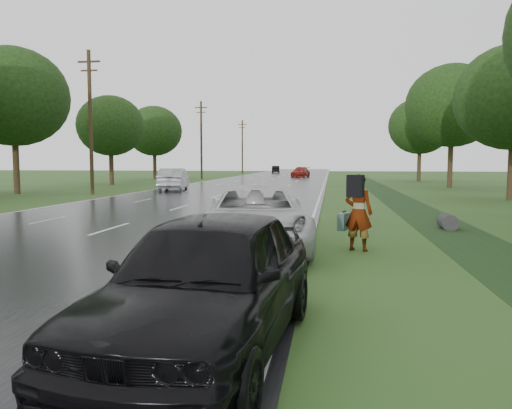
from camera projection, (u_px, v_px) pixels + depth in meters
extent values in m
cube|color=black|center=(261.00, 183.00, 53.53)|extent=(14.00, 180.00, 0.04)
cube|color=silver|center=(324.00, 183.00, 52.52)|extent=(0.12, 180.00, 0.01)
cube|color=silver|center=(200.00, 182.00, 54.53)|extent=(0.12, 180.00, 0.01)
cube|color=silver|center=(261.00, 183.00, 53.53)|extent=(0.12, 180.00, 0.01)
cube|color=#163213|center=(405.00, 204.00, 27.19)|extent=(2.20, 120.00, 0.01)
cylinder|color=#2D2D2D|center=(448.00, 222.00, 17.32)|extent=(0.56, 1.00, 0.56)
cylinder|color=#322114|center=(91.00, 123.00, 34.77)|extent=(0.26, 0.26, 10.00)
cube|color=#322114|center=(89.00, 62.00, 34.40)|extent=(1.60, 0.12, 0.12)
cube|color=#322114|center=(89.00, 70.00, 34.45)|extent=(1.20, 0.10, 0.10)
cylinder|color=#322114|center=(201.00, 140.00, 64.32)|extent=(0.26, 0.26, 10.00)
cube|color=#322114|center=(201.00, 108.00, 63.95)|extent=(1.60, 0.12, 0.12)
cube|color=#322114|center=(201.00, 112.00, 64.00)|extent=(1.20, 0.10, 0.10)
cylinder|color=#322114|center=(242.00, 147.00, 93.87)|extent=(0.26, 0.26, 10.00)
cube|color=#322114|center=(242.00, 124.00, 93.50)|extent=(1.60, 0.12, 0.12)
cube|color=#322114|center=(242.00, 128.00, 93.55)|extent=(1.20, 0.10, 0.10)
cylinder|color=#322114|center=(511.00, 171.00, 29.98)|extent=(0.44, 0.44, 3.52)
cylinder|color=#322114|center=(450.00, 164.00, 43.80)|extent=(0.44, 0.44, 4.16)
ellipsoid|color=black|center=(452.00, 106.00, 43.36)|extent=(8.00, 8.00, 7.20)
cylinder|color=#322114|center=(419.00, 165.00, 57.66)|extent=(0.44, 0.44, 3.68)
ellipsoid|color=black|center=(420.00, 126.00, 57.26)|extent=(7.20, 7.20, 6.48)
cylinder|color=#322114|center=(16.00, 166.00, 35.89)|extent=(0.44, 0.44, 4.00)
ellipsoid|color=black|center=(13.00, 97.00, 35.47)|extent=(7.80, 7.80, 7.02)
cylinder|color=#322114|center=(111.00, 168.00, 49.59)|extent=(0.44, 0.44, 3.36)
ellipsoid|color=black|center=(110.00, 126.00, 49.23)|extent=(6.60, 6.60, 5.94)
cylinder|color=#322114|center=(155.00, 166.00, 63.46)|extent=(0.44, 0.44, 3.52)
ellipsoid|color=black|center=(154.00, 131.00, 63.08)|extent=(7.00, 7.00, 6.30)
imported|color=#A5998C|center=(359.00, 213.00, 13.06)|extent=(0.86, 0.72, 2.02)
cube|color=black|center=(355.00, 186.00, 12.74)|extent=(0.46, 0.37, 0.57)
cube|color=#385149|center=(344.00, 221.00, 13.39)|extent=(0.38, 0.60, 0.46)
cube|color=black|center=(344.00, 211.00, 13.37)|extent=(0.12, 0.20, 0.04)
imported|color=silver|center=(255.00, 217.00, 13.24)|extent=(3.58, 6.29, 1.65)
imported|color=black|center=(208.00, 280.00, 6.13)|extent=(2.48, 5.24, 1.73)
imported|color=#93969C|center=(174.00, 179.00, 39.60)|extent=(2.68, 5.51, 1.74)
imported|color=maroon|center=(301.00, 172.00, 71.75)|extent=(2.81, 5.30, 1.46)
imported|color=black|center=(276.00, 169.00, 98.46)|extent=(1.76, 4.23, 1.36)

